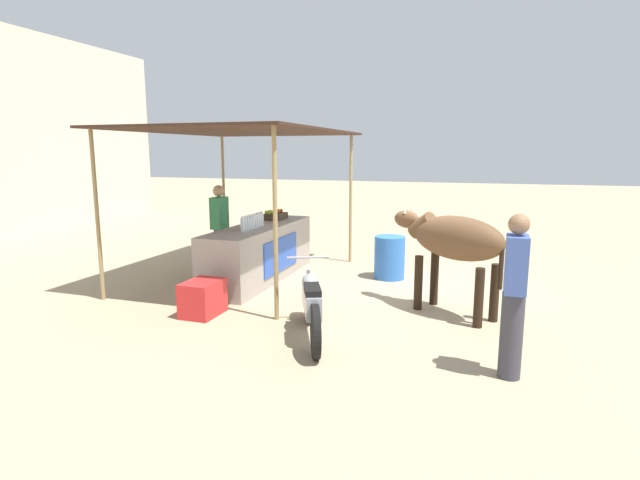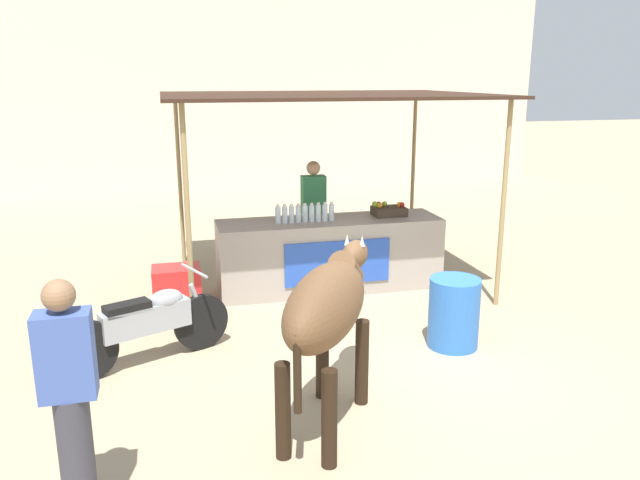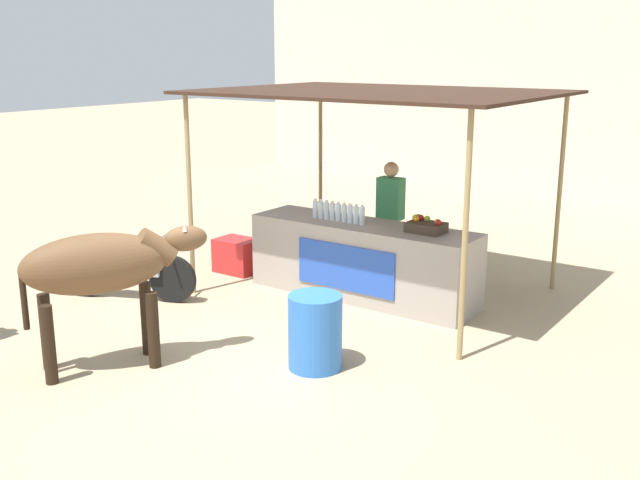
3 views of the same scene
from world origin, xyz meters
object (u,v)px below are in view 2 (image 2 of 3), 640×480
Objects in this scene: cooler_box at (177,285)px; motorcycle_parked at (148,323)px; vendor_behind_counter at (313,216)px; water_barrel at (454,313)px; fruit_crate at (388,210)px; passerby_on_street at (70,401)px; stall_counter at (330,254)px; cow at (328,308)px.

motorcycle_parked is at bearing -100.39° from cooler_box.
vendor_behind_counter is 2.25m from cooler_box.
fruit_crate is at bearing 88.76° from water_barrel.
passerby_on_street is (-0.72, -3.94, 0.61)m from cooler_box.
stall_counter is 2.96m from motorcycle_parked.
passerby_on_street is (-2.72, -4.79, 0.00)m from vendor_behind_counter.
fruit_crate is 3.75m from motorcycle_parked.
stall_counter reaches higher than water_barrel.
fruit_crate is 0.26× the size of motorcycle_parked.
cow reaches higher than fruit_crate.
fruit_crate is at bearing 30.13° from motorcycle_parked.
cow is at bearing -70.63° from cooler_box.
motorcycle_parked is (-0.31, -1.70, 0.19)m from cooler_box.
motorcycle_parked is at bearing -142.65° from stall_counter.
cooler_box is (-2.04, -0.10, -0.24)m from stall_counter.
cooler_box is at bearing 79.61° from motorcycle_parked.
vendor_behind_counter reaches higher than stall_counter.
motorcycle_parked is (-1.45, 1.54, -0.60)m from cow.
stall_counter is 2.30m from water_barrel.
stall_counter is 6.82× the size of fruit_crate.
passerby_on_street is at bearing -124.36° from stall_counter.
cow is at bearing 20.80° from passerby_on_street.
passerby_on_street is (-0.41, -2.25, 0.42)m from motorcycle_parked.
passerby_on_street is at bearing -131.34° from fruit_crate.
cooler_box is 1.74m from motorcycle_parked.
fruit_crate reaches higher than stall_counter.
fruit_crate is at bearing 4.05° from stall_counter.
stall_counter is 1.82× the size of passerby_on_street.
cooler_box is (-2.89, -0.16, -0.79)m from fruit_crate.
water_barrel is (-0.05, -2.21, -0.66)m from fruit_crate.
stall_counter is at bearing 2.73° from cooler_box.
cow is 1.05× the size of passerby_on_street.
vendor_behind_counter is (-0.89, 0.69, -0.19)m from fruit_crate.
stall_counter is 3.96× the size of water_barrel.
cooler_box is at bearing 79.63° from passerby_on_street.
motorcycle_parked is (-3.15, 0.36, 0.05)m from water_barrel.
vendor_behind_counter is at bearing 60.45° from passerby_on_street.
cow reaches higher than motorcycle_parked.
stall_counter is 2.06m from cooler_box.
cooler_box is 3.51m from water_barrel.
water_barrel is (0.80, -2.15, -0.10)m from stall_counter.
cow is (-0.86, -4.09, 0.18)m from vendor_behind_counter.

